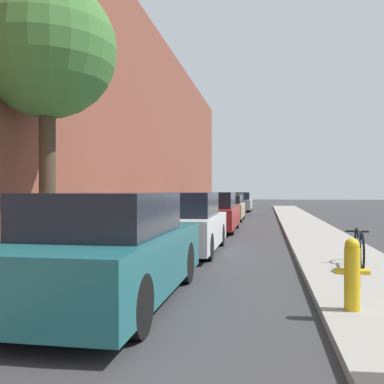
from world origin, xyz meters
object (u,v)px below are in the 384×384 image
parked_car_red (212,213)px  street_tree_near (47,51)px  parked_car_black (230,205)px  parked_car_silver (238,202)px  bicycle (359,248)px  parked_car_white (185,224)px  parked_car_champagne (225,208)px  parked_car_teal (109,250)px  fire_hydrant (352,273)px

parked_car_red → street_tree_near: street_tree_near is taller
parked_car_black → parked_car_silver: 5.06m
parked_car_silver → bicycle: (3.76, -23.67, -0.19)m
parked_car_white → parked_car_silver: (0.01, 21.48, -0.04)m
parked_car_white → parked_car_champagne: bearing=90.3°
parked_car_black → street_tree_near: size_ratio=0.76×
parked_car_red → street_tree_near: size_ratio=0.78×
parked_car_white → parked_car_red: parked_car_white is taller
parked_car_white → bicycle: size_ratio=2.47×
parked_car_teal → parked_car_red: size_ratio=1.00×
parked_car_white → street_tree_near: size_ratio=0.74×
parked_car_silver → parked_car_white: bearing=-90.0°
parked_car_red → parked_car_black: (-0.19, 10.80, -0.05)m
parked_car_black → bicycle: bearing=-78.0°
parked_car_teal → parked_car_red: (0.13, 10.63, -0.02)m
parked_car_red → parked_car_silver: size_ratio=1.09×
parked_car_silver → bicycle: 23.97m
parked_car_red → parked_car_champagne: parked_car_red is taller
parked_car_white → bicycle: 4.37m
parked_car_black → fire_hydrant: (3.24, -21.70, -0.08)m
parked_car_champagne → parked_car_black: 4.91m
street_tree_near → fire_hydrant: bearing=-26.1°
parked_car_black → parked_car_white: bearing=-89.4°
parked_car_teal → fire_hydrant: (3.18, -0.28, -0.16)m
parked_car_silver → street_tree_near: (-2.33, -24.13, 3.71)m
parked_car_champagne → parked_car_silver: (0.06, 9.96, 0.03)m
parked_car_silver → fire_hydrant: size_ratio=4.66×
street_tree_near → bicycle: size_ratio=3.33×
parked_car_red → bicycle: (3.76, -7.81, -0.22)m
parked_car_champagne → street_tree_near: bearing=-99.1°
parked_car_white → street_tree_near: bearing=-131.2°
parked_car_black → bicycle: (3.95, -18.61, -0.17)m
parked_car_teal → parked_car_red: bearing=89.3°
parked_car_teal → parked_car_red: 10.63m
parked_car_black → parked_car_silver: bearing=87.9°
parked_car_champagne → street_tree_near: (-2.27, -14.17, 3.74)m
parked_car_champagne → street_tree_near: street_tree_near is taller
parked_car_teal → bicycle: size_ratio=2.60×
parked_car_red → parked_car_white: bearing=-90.1°
bicycle → street_tree_near: bearing=-169.5°
parked_car_red → parked_car_black: parked_car_red is taller
parked_car_white → parked_car_black: parked_car_white is taller
parked_car_white → street_tree_near: 5.09m
parked_car_red → parked_car_black: size_ratio=1.02×
parked_car_silver → street_tree_near: 24.52m
parked_car_black → street_tree_near: (-2.14, -19.07, 3.73)m
parked_car_silver → street_tree_near: street_tree_near is taller
parked_car_black → bicycle: size_ratio=2.54×
parked_car_black → parked_car_silver: (0.18, 5.06, 0.02)m
parked_car_red → street_tree_near: 9.35m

